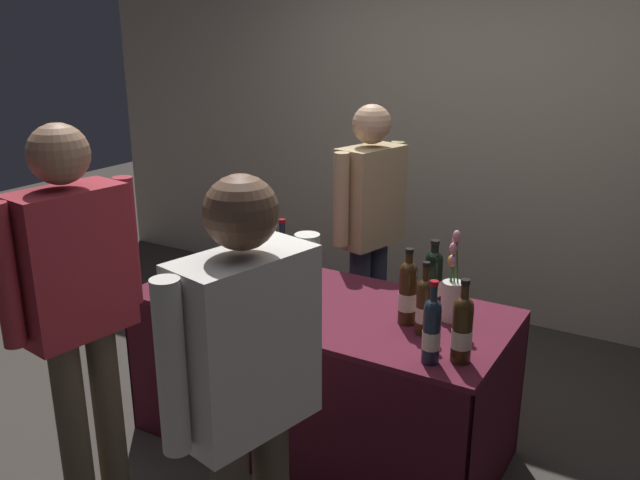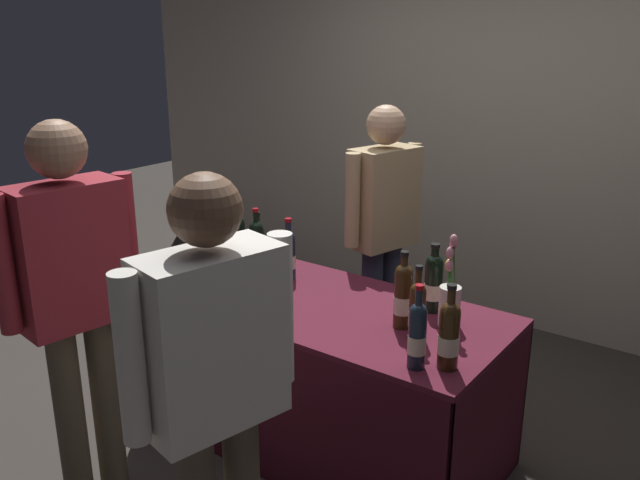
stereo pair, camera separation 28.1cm
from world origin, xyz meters
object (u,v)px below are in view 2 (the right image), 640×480
at_px(display_bottle_0, 258,243).
at_px(tasting_table, 320,344).
at_px(vendor_presenter, 383,220).
at_px(flower_vase, 450,298).
at_px(wine_glass_near_vendor, 216,267).
at_px(taster_foreground_right, 214,375).
at_px(featured_wine_bottle, 417,309).

bearing_deg(display_bottle_0, tasting_table, -20.53).
bearing_deg(vendor_presenter, flower_vase, 61.33).
relative_size(display_bottle_0, wine_glass_near_vendor, 2.45).
height_order(flower_vase, vendor_presenter, vendor_presenter).
height_order(display_bottle_0, taster_foreground_right, taster_foreground_right).
relative_size(featured_wine_bottle, flower_vase, 0.77).
bearing_deg(tasting_table, taster_foreground_right, -71.07).
height_order(display_bottle_0, vendor_presenter, vendor_presenter).
relative_size(tasting_table, taster_foreground_right, 1.10).
bearing_deg(tasting_table, flower_vase, 11.55).
distance_m(featured_wine_bottle, flower_vase, 0.19).
bearing_deg(wine_glass_near_vendor, display_bottle_0, 92.11).
bearing_deg(vendor_presenter, wine_glass_near_vendor, -10.23).
xyz_separation_m(featured_wine_bottle, display_bottle_0, (-1.09, 0.27, -0.00)).
bearing_deg(featured_wine_bottle, display_bottle_0, 165.88).
distance_m(display_bottle_0, vendor_presenter, 0.72).
xyz_separation_m(display_bottle_0, vendor_presenter, (0.42, 0.58, 0.06)).
bearing_deg(flower_vase, tasting_table, -168.45).
relative_size(wine_glass_near_vendor, flower_vase, 0.29).
height_order(featured_wine_bottle, wine_glass_near_vendor, featured_wine_bottle).
distance_m(featured_wine_bottle, taster_foreground_right, 0.98).
height_order(wine_glass_near_vendor, taster_foreground_right, taster_foreground_right).
xyz_separation_m(featured_wine_bottle, flower_vase, (0.05, 0.19, -0.00)).
bearing_deg(flower_vase, vendor_presenter, 137.54).
height_order(featured_wine_bottle, vendor_presenter, vendor_presenter).
relative_size(vendor_presenter, taster_foreground_right, 0.99).
distance_m(flower_vase, vendor_presenter, 0.99).
relative_size(tasting_table, featured_wine_bottle, 5.51).
height_order(tasting_table, wine_glass_near_vendor, wine_glass_near_vendor).
height_order(flower_vase, taster_foreground_right, taster_foreground_right).
bearing_deg(featured_wine_bottle, wine_glass_near_vendor, -177.20).
bearing_deg(featured_wine_bottle, flower_vase, 73.92).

